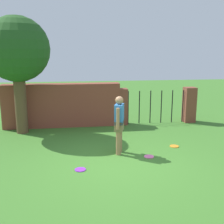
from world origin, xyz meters
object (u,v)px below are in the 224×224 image
Objects in this scene: tree at (17,51)px; person at (119,122)px; frisbee_pink at (149,156)px; frisbee_purple at (80,170)px; frisbee_orange at (174,146)px.

tree is 4.35m from person.
frisbee_pink and frisbee_purple have the same top height.
frisbee_pink is (0.76, -0.39, -0.89)m from person.
person is 6.00× the size of frisbee_pink.
person is 1.73m from frisbee_purple.
frisbee_purple is 3.14m from frisbee_orange.
tree reaches higher than frisbee_orange.
tree is 4.85m from frisbee_purple.
frisbee_purple is 1.00× the size of frisbee_orange.
frisbee_purple is at bearing -162.26° from frisbee_pink.
frisbee_purple is (1.92, -3.46, -2.80)m from tree.
frisbee_pink is 1.00× the size of frisbee_orange.
tree reaches higher than frisbee_purple.
person reaches higher than frisbee_orange.
tree is 5.94m from frisbee_orange.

